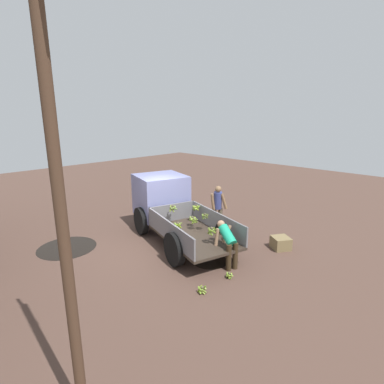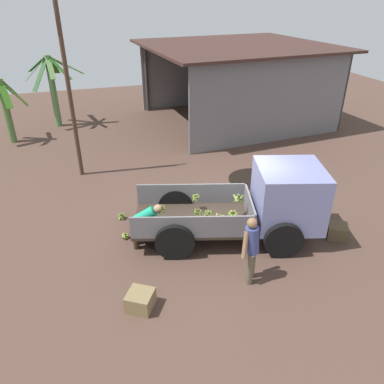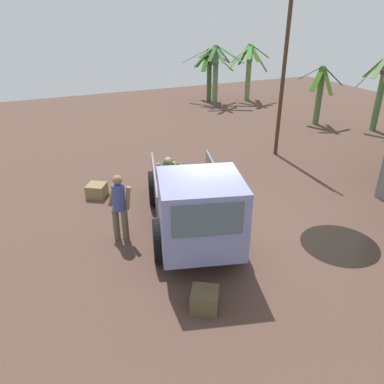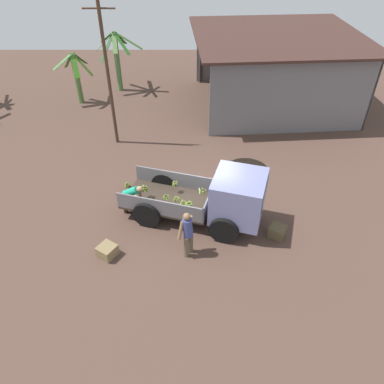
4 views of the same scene
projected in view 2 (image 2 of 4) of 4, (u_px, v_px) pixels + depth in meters
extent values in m
plane|color=brown|center=(225.00, 222.00, 10.84)|extent=(36.00, 36.00, 0.00)
cylinder|color=black|center=(164.00, 239.00, 10.10)|extent=(1.04, 1.04, 0.01)
cylinder|color=black|center=(254.00, 179.00, 13.27)|extent=(1.83, 1.83, 0.01)
cube|color=#372C23|center=(192.00, 220.00, 9.97)|extent=(3.43, 2.53, 0.08)
cube|color=slate|center=(192.00, 194.00, 10.54)|extent=(2.96, 0.91, 0.60)
cube|color=slate|center=(193.00, 227.00, 9.07)|extent=(2.96, 0.91, 0.60)
cube|color=slate|center=(250.00, 208.00, 9.84)|extent=(0.54, 1.68, 0.60)
cube|color=#7D82B8|center=(288.00, 195.00, 9.67)|extent=(2.06, 2.09, 1.53)
cube|color=#4C606B|center=(322.00, 184.00, 9.55)|extent=(0.41, 1.31, 0.68)
cylinder|color=black|center=(269.00, 203.00, 10.83)|extent=(1.00, 0.49, 0.98)
cylinder|color=black|center=(283.00, 240.00, 9.25)|extent=(1.00, 0.49, 0.98)
cylinder|color=black|center=(176.00, 204.00, 10.77)|extent=(1.00, 0.49, 0.98)
cylinder|color=black|center=(175.00, 242.00, 9.19)|extent=(1.00, 0.49, 0.98)
sphere|color=#453E2D|center=(233.00, 212.00, 9.12)|extent=(0.09, 0.09, 0.09)
cylinder|color=olive|center=(234.00, 216.00, 9.08)|extent=(0.20, 0.06, 0.14)
cylinder|color=#91A845|center=(236.00, 215.00, 9.12)|extent=(0.17, 0.18, 0.14)
cylinder|color=#8EA33A|center=(235.00, 214.00, 9.17)|extent=(0.06, 0.19, 0.15)
cylinder|color=#5C7729|center=(234.00, 214.00, 9.20)|extent=(0.14, 0.16, 0.18)
cylinder|color=#889F44|center=(232.00, 213.00, 9.21)|extent=(0.20, 0.07, 0.14)
cylinder|color=olive|center=(230.00, 214.00, 9.19)|extent=(0.18, 0.15, 0.15)
cylinder|color=#88A526|center=(230.00, 215.00, 9.15)|extent=(0.08, 0.17, 0.18)
cylinder|color=olive|center=(231.00, 216.00, 9.09)|extent=(0.16, 0.19, 0.13)
sphere|color=#4B4330|center=(239.00, 196.00, 9.78)|extent=(0.09, 0.09, 0.09)
cylinder|color=olive|center=(237.00, 198.00, 9.87)|extent=(0.18, 0.13, 0.21)
cylinder|color=olive|center=(236.00, 198.00, 9.78)|extent=(0.07, 0.23, 0.14)
cylinder|color=#8AA23E|center=(239.00, 200.00, 9.78)|extent=(0.18, 0.08, 0.21)
cylinder|color=olive|center=(241.00, 199.00, 9.81)|extent=(0.15, 0.18, 0.20)
cylinder|color=olive|center=(240.00, 197.00, 9.88)|extent=(0.16, 0.19, 0.20)
sphere|color=#463F2D|center=(198.00, 210.00, 9.27)|extent=(0.06, 0.06, 0.06)
cylinder|color=olive|center=(197.00, 211.00, 9.35)|extent=(0.16, 0.06, 0.13)
cylinder|color=olive|center=(195.00, 212.00, 9.30)|extent=(0.10, 0.17, 0.11)
cylinder|color=olive|center=(196.00, 213.00, 9.28)|extent=(0.05, 0.15, 0.15)
cylinder|color=#8AA43B|center=(197.00, 213.00, 9.23)|extent=(0.16, 0.13, 0.10)
cylinder|color=olive|center=(199.00, 213.00, 9.23)|extent=(0.18, 0.04, 0.10)
cylinder|color=olive|center=(201.00, 213.00, 9.28)|extent=(0.11, 0.16, 0.13)
cylinder|color=#5C7331|center=(200.00, 212.00, 9.33)|extent=(0.06, 0.13, 0.16)
cylinder|color=olive|center=(199.00, 212.00, 9.35)|extent=(0.13, 0.11, 0.15)
sphere|color=brown|center=(208.00, 212.00, 9.57)|extent=(0.07, 0.07, 0.07)
cylinder|color=olive|center=(208.00, 215.00, 9.53)|extent=(0.18, 0.09, 0.12)
cylinder|color=#85AF30|center=(209.00, 216.00, 9.57)|extent=(0.14, 0.07, 0.17)
cylinder|color=olive|center=(211.00, 214.00, 9.57)|extent=(0.13, 0.18, 0.10)
cylinder|color=#88A324|center=(210.00, 214.00, 9.64)|extent=(0.09, 0.14, 0.17)
cylinder|color=#83A537|center=(208.00, 213.00, 9.66)|extent=(0.18, 0.09, 0.13)
cylinder|color=olive|center=(206.00, 213.00, 9.64)|extent=(0.18, 0.10, 0.13)
cylinder|color=olive|center=(205.00, 213.00, 9.60)|extent=(0.11, 0.18, 0.12)
cylinder|color=olive|center=(207.00, 215.00, 9.57)|extent=(0.10, 0.14, 0.17)
sphere|color=brown|center=(161.00, 206.00, 9.59)|extent=(0.09, 0.09, 0.09)
cylinder|color=olive|center=(159.00, 210.00, 9.59)|extent=(0.13, 0.19, 0.20)
cylinder|color=#5D7A21|center=(160.00, 210.00, 9.54)|extent=(0.22, 0.14, 0.14)
cylinder|color=olive|center=(163.00, 210.00, 9.60)|extent=(0.17, 0.15, 0.21)
cylinder|color=olive|center=(164.00, 209.00, 9.64)|extent=(0.08, 0.20, 0.19)
cylinder|color=olive|center=(162.00, 208.00, 9.69)|extent=(0.18, 0.16, 0.19)
cylinder|color=olive|center=(160.00, 208.00, 9.69)|extent=(0.18, 0.05, 0.21)
cylinder|color=olive|center=(158.00, 208.00, 9.63)|extent=(0.14, 0.22, 0.16)
sphere|color=brown|center=(196.00, 196.00, 10.16)|extent=(0.07, 0.07, 0.07)
cylinder|color=#85A837|center=(195.00, 199.00, 10.16)|extent=(0.14, 0.14, 0.17)
cylinder|color=olive|center=(197.00, 198.00, 10.13)|extent=(0.19, 0.11, 0.10)
cylinder|color=olive|center=(198.00, 197.00, 10.21)|extent=(0.06, 0.17, 0.16)
cylinder|color=#82AF37|center=(195.00, 196.00, 10.24)|extent=(0.19, 0.08, 0.12)
cylinder|color=olive|center=(194.00, 198.00, 10.19)|extent=(0.10, 0.16, 0.16)
sphere|color=brown|center=(220.00, 216.00, 9.51)|extent=(0.07, 0.07, 0.07)
cylinder|color=olive|center=(218.00, 219.00, 9.50)|extent=(0.11, 0.17, 0.17)
cylinder|color=#85A241|center=(219.00, 219.00, 9.49)|extent=(0.17, 0.10, 0.17)
cylinder|color=olive|center=(221.00, 219.00, 9.50)|extent=(0.17, 0.12, 0.17)
cylinder|color=olive|center=(222.00, 217.00, 9.56)|extent=(0.05, 0.19, 0.14)
cylinder|color=olive|center=(221.00, 216.00, 9.59)|extent=(0.16, 0.18, 0.12)
cylinder|color=olive|center=(218.00, 217.00, 9.59)|extent=(0.17, 0.07, 0.17)
cylinder|color=#8EA449|center=(216.00, 217.00, 9.54)|extent=(0.14, 0.19, 0.11)
cube|color=slate|center=(298.00, 79.00, 19.69)|extent=(0.61, 6.90, 3.53)
cube|color=slate|center=(207.00, 72.00, 21.22)|extent=(7.60, 0.67, 3.53)
cube|color=slate|center=(273.00, 102.00, 15.68)|extent=(7.60, 0.67, 3.53)
cube|color=#3D251F|center=(237.00, 46.00, 17.57)|extent=(8.97, 8.32, 0.12)
cylinder|color=#3F3833|center=(146.00, 78.00, 19.86)|extent=(0.16, 0.16, 3.53)
cylinder|color=#3F3833|center=(192.00, 110.00, 14.65)|extent=(0.16, 0.16, 3.53)
cylinder|color=#493223|center=(69.00, 88.00, 12.16)|extent=(0.14, 0.14, 6.19)
cylinder|color=#55793C|center=(7.00, 112.00, 15.87)|extent=(0.29, 0.29, 2.66)
cube|color=#416A1F|center=(14.00, 93.00, 15.54)|extent=(0.95, 0.35, 1.16)
cube|color=#235015|center=(8.00, 87.00, 15.85)|extent=(0.57, 1.03, 0.88)
cube|color=#336B1B|center=(5.00, 94.00, 15.17)|extent=(0.55, 0.88, 1.05)
cylinder|color=#568446|center=(54.00, 93.00, 17.66)|extent=(0.29, 0.29, 3.25)
cube|color=#345523|center=(66.00, 65.00, 17.20)|extent=(1.52, 0.37, 0.89)
cube|color=#39712D|center=(58.00, 62.00, 17.40)|extent=(0.95, 0.78, 0.73)
cube|color=#265718|center=(53.00, 65.00, 17.79)|extent=(0.55, 1.57, 1.09)
cube|color=#1A6A1C|center=(38.00, 64.00, 17.33)|extent=(1.10, 1.11, 0.84)
cube|color=#4B7838|center=(36.00, 68.00, 16.99)|extent=(1.13, 0.28, 1.07)
cube|color=#31552C|center=(41.00, 73.00, 16.79)|extent=(0.96, 0.92, 1.42)
cube|color=#5E8646|center=(50.00, 67.00, 16.74)|extent=(0.36, 0.91, 0.91)
cube|color=#24581C|center=(59.00, 67.00, 16.82)|extent=(1.01, 1.05, 0.95)
cylinder|color=brown|center=(250.00, 269.00, 8.42)|extent=(0.22, 0.22, 0.81)
cylinder|color=brown|center=(252.00, 263.00, 8.61)|extent=(0.22, 0.22, 0.81)
cylinder|color=#3E488A|center=(252.00, 240.00, 8.18)|extent=(0.46, 0.45, 0.66)
sphere|color=#8C6746|center=(252.00, 223.00, 7.98)|extent=(0.23, 0.23, 0.23)
cylinder|color=#8C6746|center=(245.00, 245.00, 8.05)|extent=(0.25, 0.29, 0.60)
cylinder|color=#8C6746|center=(251.00, 235.00, 8.38)|extent=(0.20, 0.21, 0.61)
cylinder|color=#372918|center=(137.00, 231.00, 9.77)|extent=(0.19, 0.19, 0.76)
cylinder|color=#372918|center=(136.00, 236.00, 9.58)|extent=(0.19, 0.19, 0.76)
cylinder|color=#1DAA7F|center=(145.00, 216.00, 9.41)|extent=(0.71, 0.48, 0.56)
sphere|color=tan|center=(158.00, 209.00, 9.30)|extent=(0.22, 0.22, 0.22)
cylinder|color=tan|center=(155.00, 217.00, 9.64)|extent=(0.15, 0.19, 0.57)
cylinder|color=tan|center=(156.00, 225.00, 9.30)|extent=(0.19, 0.31, 0.56)
sphere|color=brown|center=(125.00, 234.00, 10.08)|extent=(0.07, 0.07, 0.07)
cylinder|color=olive|center=(124.00, 235.00, 10.13)|extent=(0.13, 0.10, 0.14)
cylinder|color=#90A73A|center=(123.00, 235.00, 10.10)|extent=(0.09, 0.16, 0.09)
cylinder|color=olive|center=(124.00, 236.00, 10.06)|extent=(0.12, 0.15, 0.10)
cylinder|color=#8CAD3B|center=(125.00, 237.00, 10.07)|extent=(0.13, 0.06, 0.14)
cylinder|color=olive|center=(126.00, 237.00, 10.08)|extent=(0.13, 0.09, 0.14)
cylinder|color=olive|center=(127.00, 236.00, 10.11)|extent=(0.06, 0.14, 0.12)
cylinder|color=olive|center=(127.00, 234.00, 10.14)|extent=(0.11, 0.15, 0.09)
cylinder|color=olive|center=(125.00, 235.00, 10.15)|extent=(0.13, 0.06, 0.13)
sphere|color=brown|center=(121.00, 214.00, 10.92)|extent=(0.07, 0.07, 0.07)
cylinder|color=olive|center=(124.00, 216.00, 10.98)|extent=(0.06, 0.18, 0.14)
cylinder|color=#75A429|center=(122.00, 215.00, 11.01)|extent=(0.17, 0.11, 0.14)
cylinder|color=#89A73F|center=(120.00, 216.00, 10.98)|extent=(0.14, 0.13, 0.17)
cylinder|color=#86A83E|center=(119.00, 217.00, 10.94)|extent=(0.05, 0.16, 0.16)
cylinder|color=#80A138|center=(121.00, 217.00, 10.90)|extent=(0.16, 0.10, 0.16)
cylinder|color=#55771C|center=(123.00, 217.00, 10.91)|extent=(0.17, 0.13, 0.14)
cube|color=olive|center=(140.00, 300.00, 7.86)|extent=(0.73, 0.73, 0.39)
cube|color=brown|center=(337.00, 231.00, 10.09)|extent=(0.70, 0.70, 0.39)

